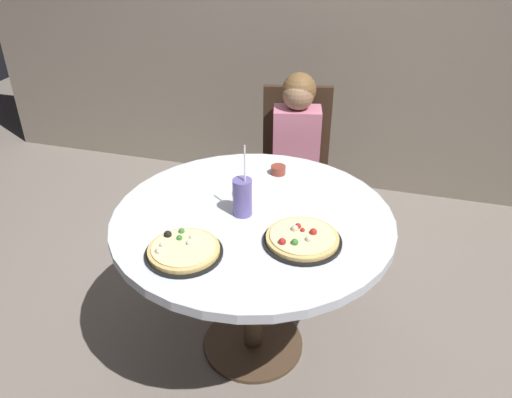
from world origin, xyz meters
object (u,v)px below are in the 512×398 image
object	(u,v)px
diner_child	(295,181)
pizza_veggie	(302,239)
sauce_bowl	(278,170)
pizza_cheese	(184,250)
plate_small	(253,193)
soda_cup	(242,198)
dining_table	(253,236)
chair_wooden	(296,159)

from	to	relation	value
diner_child	pizza_veggie	bearing A→B (deg)	-77.04
diner_child	sauce_bowl	world-z (taller)	diner_child
pizza_cheese	plate_small	distance (m)	0.51
diner_child	soda_cup	world-z (taller)	diner_child
dining_table	chair_wooden	xyz separation A→B (m)	(-0.02, 0.99, -0.12)
chair_wooden	pizza_cheese	bearing A→B (deg)	-96.62
chair_wooden	plate_small	bearing A→B (deg)	-92.07
chair_wooden	sauce_bowl	size ratio (longest dim) A/B	13.57
sauce_bowl	pizza_veggie	bearing A→B (deg)	-67.03
pizza_veggie	sauce_bowl	world-z (taller)	pizza_veggie
diner_child	plate_small	bearing A→B (deg)	-95.75
diner_child	dining_table	bearing A→B (deg)	-91.12
dining_table	diner_child	world-z (taller)	diner_child
dining_table	diner_child	xyz separation A→B (m)	(0.02, 0.81, -0.16)
pizza_cheese	plate_small	bearing A→B (deg)	76.01
sauce_bowl	plate_small	distance (m)	0.22
chair_wooden	plate_small	distance (m)	0.85
sauce_bowl	diner_child	bearing A→B (deg)	89.86
diner_child	sauce_bowl	size ratio (longest dim) A/B	15.46
pizza_cheese	sauce_bowl	size ratio (longest dim) A/B	4.12
chair_wooden	pizza_cheese	xyz separation A→B (m)	(-0.15, -1.31, 0.24)
chair_wooden	sauce_bowl	world-z (taller)	chair_wooden
pizza_cheese	plate_small	size ratio (longest dim) A/B	1.60
sauce_bowl	plate_small	world-z (taller)	sauce_bowl
dining_table	chair_wooden	distance (m)	1.00
dining_table	pizza_cheese	bearing A→B (deg)	-118.10
pizza_veggie	soda_cup	world-z (taller)	soda_cup
plate_small	chair_wooden	bearing A→B (deg)	87.93
pizza_veggie	plate_small	size ratio (longest dim) A/B	1.68
pizza_veggie	sauce_bowl	bearing A→B (deg)	112.97
dining_table	plate_small	world-z (taller)	plate_small
diner_child	pizza_veggie	distance (m)	1.01
dining_table	diner_child	bearing A→B (deg)	88.88
plate_small	pizza_cheese	bearing A→B (deg)	-103.99
pizza_cheese	sauce_bowl	bearing A→B (deg)	75.19
chair_wooden	pizza_veggie	world-z (taller)	chair_wooden
chair_wooden	sauce_bowl	distance (m)	0.65
diner_child	sauce_bowl	distance (m)	0.52
dining_table	pizza_veggie	distance (m)	0.29
diner_child	sauce_bowl	bearing A→B (deg)	-90.14
diner_child	pizza_veggie	size ratio (longest dim) A/B	3.58
dining_table	pizza_cheese	world-z (taller)	pizza_cheese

